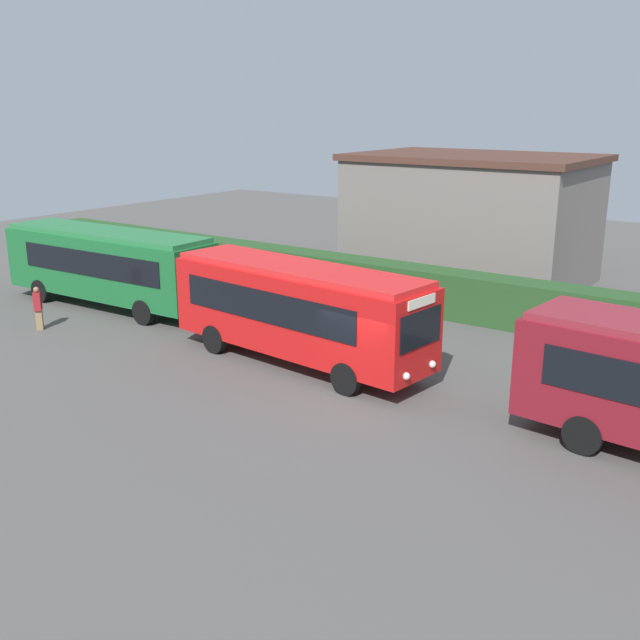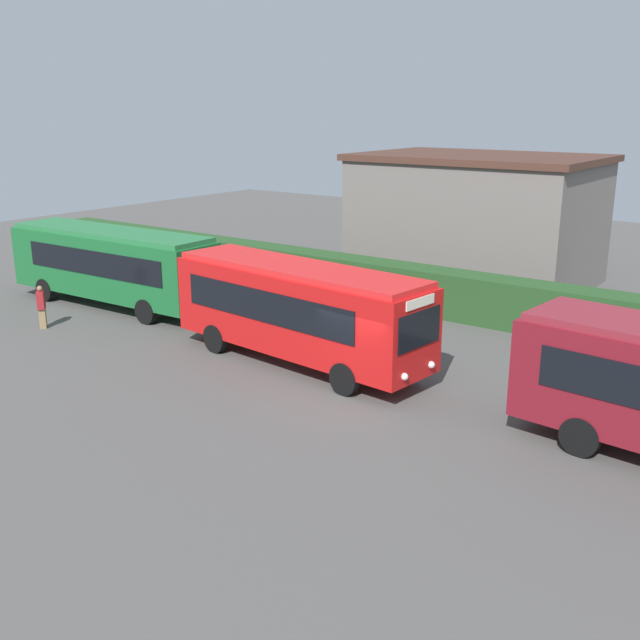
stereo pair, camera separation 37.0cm
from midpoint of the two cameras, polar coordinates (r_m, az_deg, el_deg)
ground_plane at (r=22.23m, az=3.39°, el=-5.67°), size 80.31×80.31×0.00m
bus_green at (r=32.50m, az=-15.39°, el=4.26°), size 10.37×2.83×3.28m
bus_red at (r=24.19m, az=-1.20°, el=0.92°), size 9.74×3.35×3.32m
person_left at (r=30.24m, az=-20.27°, el=1.01°), size 0.49×0.48×1.67m
hedge_row at (r=29.79m, az=13.27°, el=1.47°), size 52.15×1.47×1.85m
depot_building at (r=36.68m, az=12.21°, el=7.61°), size 10.98×7.72×6.06m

